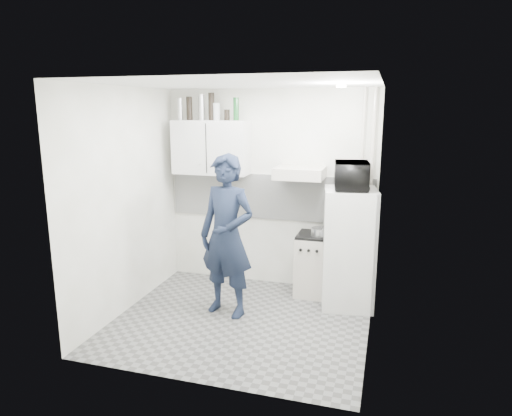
# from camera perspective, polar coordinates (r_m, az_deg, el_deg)

# --- Properties ---
(floor) EXTENTS (2.80, 2.80, 0.00)m
(floor) POSITION_cam_1_polar(r_m,az_deg,el_deg) (5.32, -1.89, -13.89)
(floor) COLOR slate
(floor) RESTS_ON ground
(ceiling) EXTENTS (2.80, 2.80, 0.00)m
(ceiling) POSITION_cam_1_polar(r_m,az_deg,el_deg) (4.78, -2.12, 15.32)
(ceiling) COLOR white
(ceiling) RESTS_ON wall_back
(wall_back) EXTENTS (2.80, 0.00, 2.80)m
(wall_back) POSITION_cam_1_polar(r_m,az_deg,el_deg) (6.06, 1.73, 2.37)
(wall_back) COLOR white
(wall_back) RESTS_ON floor
(wall_left) EXTENTS (0.00, 2.60, 2.60)m
(wall_left) POSITION_cam_1_polar(r_m,az_deg,el_deg) (5.48, -16.03, 0.81)
(wall_left) COLOR white
(wall_left) RESTS_ON floor
(wall_right) EXTENTS (0.00, 2.60, 2.60)m
(wall_right) POSITION_cam_1_polar(r_m,az_deg,el_deg) (4.65, 14.62, -1.14)
(wall_right) COLOR white
(wall_right) RESTS_ON floor
(person) EXTENTS (0.76, 0.59, 1.87)m
(person) POSITION_cam_1_polar(r_m,az_deg,el_deg) (5.20, -3.67, -3.52)
(person) COLOR black
(person) RESTS_ON floor
(stove) EXTENTS (0.48, 0.48, 0.77)m
(stove) POSITION_cam_1_polar(r_m,az_deg,el_deg) (5.93, 7.44, -7.13)
(stove) COLOR beige
(stove) RESTS_ON floor
(fridge) EXTENTS (0.68, 0.68, 1.44)m
(fridge) POSITION_cam_1_polar(r_m,az_deg,el_deg) (5.57, 11.49, -4.96)
(fridge) COLOR silver
(fridge) RESTS_ON floor
(stove_top) EXTENTS (0.46, 0.46, 0.03)m
(stove_top) POSITION_cam_1_polar(r_m,az_deg,el_deg) (5.80, 7.55, -3.40)
(stove_top) COLOR black
(stove_top) RESTS_ON stove
(saucepan) EXTENTS (0.18, 0.18, 0.10)m
(saucepan) POSITION_cam_1_polar(r_m,az_deg,el_deg) (5.72, 7.81, -2.97)
(saucepan) COLOR silver
(saucepan) RESTS_ON stove_top
(microwave) EXTENTS (0.61, 0.46, 0.31)m
(microwave) POSITION_cam_1_polar(r_m,az_deg,el_deg) (5.38, 11.89, 3.98)
(microwave) COLOR black
(microwave) RESTS_ON fridge
(bottle_a) EXTENTS (0.07, 0.07, 0.28)m
(bottle_a) POSITION_cam_1_polar(r_m,az_deg,el_deg) (6.21, -9.47, 12.10)
(bottle_a) COLOR silver
(bottle_a) RESTS_ON upper_cabinet
(bottle_b) EXTENTS (0.08, 0.08, 0.30)m
(bottle_b) POSITION_cam_1_polar(r_m,az_deg,el_deg) (6.16, -8.33, 12.22)
(bottle_b) COLOR black
(bottle_b) RESTS_ON upper_cabinet
(bottle_c) EXTENTS (0.08, 0.08, 0.33)m
(bottle_c) POSITION_cam_1_polar(r_m,az_deg,el_deg) (6.09, -6.83, 12.39)
(bottle_c) COLOR silver
(bottle_c) RESTS_ON upper_cabinet
(bottle_d) EXTENTS (0.08, 0.08, 0.35)m
(bottle_d) POSITION_cam_1_polar(r_m,az_deg,el_deg) (6.03, -5.59, 12.51)
(bottle_d) COLOR black
(bottle_d) RESTS_ON upper_cabinet
(canister_a) EXTENTS (0.09, 0.09, 0.22)m
(canister_a) POSITION_cam_1_polar(r_m,az_deg,el_deg) (6.01, -4.95, 11.90)
(canister_a) COLOR #B2B7BC
(canister_a) RESTS_ON upper_cabinet
(canister_b) EXTENTS (0.07, 0.07, 0.14)m
(canister_b) POSITION_cam_1_polar(r_m,az_deg,el_deg) (5.96, -3.65, 11.54)
(canister_b) COLOR black
(canister_b) RESTS_ON upper_cabinet
(bottle_e) EXTENTS (0.07, 0.07, 0.29)m
(bottle_e) POSITION_cam_1_polar(r_m,az_deg,el_deg) (5.92, -2.51, 12.26)
(bottle_e) COLOR #144C1E
(bottle_e) RESTS_ON upper_cabinet
(upper_cabinet) EXTENTS (1.00, 0.35, 0.70)m
(upper_cabinet) POSITION_cam_1_polar(r_m,az_deg,el_deg) (6.06, -5.60, 7.56)
(upper_cabinet) COLOR silver
(upper_cabinet) RESTS_ON wall_back
(range_hood) EXTENTS (0.60, 0.50, 0.14)m
(range_hood) POSITION_cam_1_polar(r_m,az_deg,el_deg) (5.68, 5.51, 4.39)
(range_hood) COLOR beige
(range_hood) RESTS_ON wall_back
(backsplash) EXTENTS (2.74, 0.03, 0.60)m
(backsplash) POSITION_cam_1_polar(r_m,az_deg,el_deg) (6.07, 1.68, 1.41)
(backsplash) COLOR white
(backsplash) RESTS_ON wall_back
(pipe_a) EXTENTS (0.05, 0.05, 2.60)m
(pipe_a) POSITION_cam_1_polar(r_m,az_deg,el_deg) (5.80, 14.05, 1.53)
(pipe_a) COLOR beige
(pipe_a) RESTS_ON floor
(pipe_b) EXTENTS (0.04, 0.04, 2.60)m
(pipe_b) POSITION_cam_1_polar(r_m,az_deg,el_deg) (5.80, 12.87, 1.60)
(pipe_b) COLOR beige
(pipe_b) RESTS_ON floor
(ceiling_spot_fixture) EXTENTS (0.10, 0.10, 0.02)m
(ceiling_spot_fixture) POSITION_cam_1_polar(r_m,az_deg,el_deg) (4.76, 10.60, 14.78)
(ceiling_spot_fixture) COLOR white
(ceiling_spot_fixture) RESTS_ON ceiling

